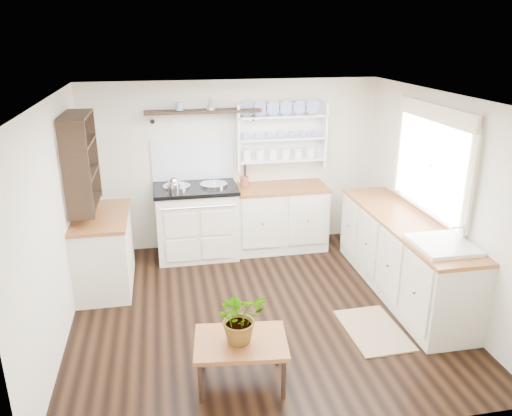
% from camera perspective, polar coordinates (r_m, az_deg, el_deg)
% --- Properties ---
extents(floor, '(4.00, 3.80, 0.01)m').
position_cam_1_polar(floor, '(5.62, 0.45, -11.49)').
color(floor, black).
rests_on(floor, ground).
extents(wall_back, '(4.00, 0.02, 2.30)m').
position_cam_1_polar(wall_back, '(6.91, -2.61, 4.92)').
color(wall_back, beige).
rests_on(wall_back, ground).
extents(wall_right, '(0.02, 3.80, 2.30)m').
position_cam_1_polar(wall_right, '(5.83, 20.15, 0.89)').
color(wall_right, beige).
rests_on(wall_right, ground).
extents(wall_left, '(0.02, 3.80, 2.30)m').
position_cam_1_polar(wall_left, '(5.14, -21.96, -1.81)').
color(wall_left, beige).
rests_on(wall_left, ground).
extents(ceiling, '(4.00, 3.80, 0.01)m').
position_cam_1_polar(ceiling, '(4.85, 0.53, 12.48)').
color(ceiling, white).
rests_on(ceiling, wall_back).
extents(window, '(0.08, 1.55, 1.22)m').
position_cam_1_polar(window, '(5.82, 19.46, 5.21)').
color(window, white).
rests_on(window, wall_right).
extents(aga_cooker, '(1.09, 0.75, 1.00)m').
position_cam_1_polar(aga_cooker, '(6.74, -6.78, -1.44)').
color(aga_cooker, beige).
rests_on(aga_cooker, floor).
extents(back_cabinets, '(1.27, 0.63, 0.90)m').
position_cam_1_polar(back_cabinets, '(6.94, 2.74, -0.97)').
color(back_cabinets, silver).
rests_on(back_cabinets, floor).
extents(right_cabinets, '(0.62, 2.43, 0.90)m').
position_cam_1_polar(right_cabinets, '(6.01, 16.44, -5.20)').
color(right_cabinets, silver).
rests_on(right_cabinets, floor).
extents(belfast_sink, '(0.55, 0.60, 0.45)m').
position_cam_1_polar(belfast_sink, '(5.29, 20.40, -5.13)').
color(belfast_sink, white).
rests_on(belfast_sink, right_cabinets).
extents(left_cabinets, '(0.62, 1.13, 0.90)m').
position_cam_1_polar(left_cabinets, '(6.17, -16.98, -4.61)').
color(left_cabinets, silver).
rests_on(left_cabinets, floor).
extents(plate_rack, '(1.20, 0.22, 0.90)m').
position_cam_1_polar(plate_rack, '(6.90, 2.78, 8.36)').
color(plate_rack, white).
rests_on(plate_rack, wall_back).
extents(high_shelf, '(1.50, 0.29, 0.16)m').
position_cam_1_polar(high_shelf, '(6.59, -6.06, 10.86)').
color(high_shelf, black).
rests_on(high_shelf, wall_back).
extents(left_shelving, '(0.28, 0.80, 1.05)m').
position_cam_1_polar(left_shelving, '(5.84, -19.40, 5.12)').
color(left_shelving, black).
rests_on(left_shelving, wall_left).
extents(kettle, '(0.18, 0.18, 0.22)m').
position_cam_1_polar(kettle, '(6.44, -9.37, 2.54)').
color(kettle, silver).
rests_on(kettle, aga_cooker).
extents(utensil_crock, '(0.11, 0.11, 0.13)m').
position_cam_1_polar(utensil_crock, '(6.76, -1.32, 3.07)').
color(utensil_crock, brown).
rests_on(utensil_crock, back_cabinets).
extents(center_table, '(0.84, 0.65, 0.43)m').
position_cam_1_polar(center_table, '(4.40, -1.75, -15.38)').
color(center_table, brown).
rests_on(center_table, floor).
extents(potted_plant, '(0.47, 0.43, 0.46)m').
position_cam_1_polar(potted_plant, '(4.25, -1.79, -12.33)').
color(potted_plant, '#3F7233').
rests_on(potted_plant, center_table).
extents(floor_rug, '(0.57, 0.87, 0.02)m').
position_cam_1_polar(floor_rug, '(5.40, 13.26, -13.42)').
color(floor_rug, '#87634E').
rests_on(floor_rug, floor).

